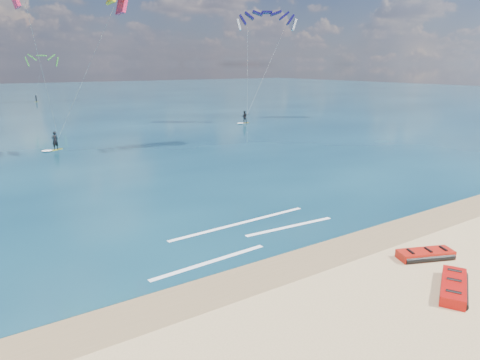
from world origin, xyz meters
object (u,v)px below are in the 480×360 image
at_px(kitesurfer_main, 61,61).
at_px(kitesurfer_far, 257,57).
at_px(packed_kite_mid, 425,258).
at_px(packed_kite_left, 453,291).

distance_m(kitesurfer_main, kitesurfer_far, 28.45).
distance_m(packed_kite_mid, kitesurfer_far, 44.69).
height_order(kitesurfer_main, kitesurfer_far, kitesurfer_far).
height_order(packed_kite_left, packed_kite_mid, packed_kite_left).
bearing_deg(kitesurfer_far, packed_kite_mid, -100.02).
bearing_deg(packed_kite_mid, packed_kite_left, -103.70).
relative_size(kitesurfer_main, kitesurfer_far, 1.00).
xyz_separation_m(kitesurfer_main, kitesurfer_far, (26.97, 9.01, 0.64)).
bearing_deg(packed_kite_mid, kitesurfer_far, 86.40).
xyz_separation_m(packed_kite_mid, kitesurfer_far, (19.06, 39.40, 9.01)).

